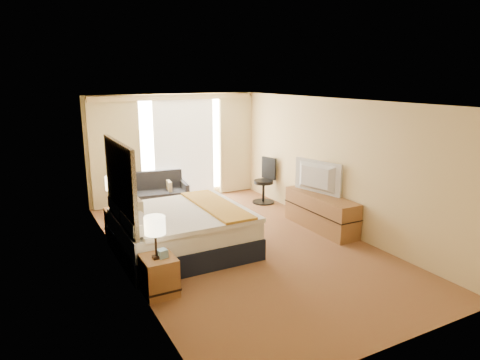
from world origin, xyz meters
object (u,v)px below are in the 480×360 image
nightstand_right (119,223)px  loveseat (159,195)px  media_dresser (321,212)px  television (314,177)px  nightstand_left (159,275)px  bed (182,231)px  lamp_left (155,226)px  desk_chair (265,183)px  lamp_right (114,184)px  floor_lamp (117,170)px

nightstand_right → loveseat: bearing=50.4°
media_dresser → television: (-0.05, 0.19, 0.68)m
nightstand_left → bed: bearing=57.2°
nightstand_left → lamp_left: (-0.03, -0.03, 0.75)m
media_dresser → lamp_left: (-3.73, -1.08, 0.67)m
nightstand_right → desk_chair: bearing=10.3°
nightstand_right → lamp_left: size_ratio=0.90×
nightstand_left → loveseat: size_ratio=0.40×
nightstand_right → media_dresser: media_dresser is taller
media_dresser → lamp_right: bearing=158.4°
floor_lamp → desk_chair: bearing=-3.0°
bed → desk_chair: desk_chair is taller
media_dresser → nightstand_left: bearing=-164.2°
floor_lamp → desk_chair: size_ratio=1.46×
floor_lamp → desk_chair: floor_lamp is taller
nightstand_right → desk_chair: (3.68, 0.67, 0.21)m
nightstand_left → lamp_left: lamp_left is taller
media_dresser → nightstand_right: bearing=158.6°
lamp_left → television: size_ratio=0.54×
lamp_right → lamp_left: bearing=-89.9°
lamp_right → media_dresser: bearing=-21.6°
loveseat → nightstand_right: bearing=-122.7°
nightstand_left → floor_lamp: (0.22, 3.35, 0.86)m
floor_lamp → lamp_right: bearing=-107.3°
nightstand_right → lamp_right: size_ratio=0.85×
bed → lamp_left: size_ratio=3.60×
nightstand_right → loveseat: loveseat is taller
nightstand_left → nightstand_right: bearing=90.0°
lamp_right → television: (3.69, -1.29, -0.02)m
bed → lamp_left: bearing=-123.3°
loveseat → desk_chair: desk_chair is taller
loveseat → television: bearing=-43.1°
bed → nightstand_left: bearing=-122.8°
bed → floor_lamp: floor_lamp is taller
nightstand_left → lamp_left: bearing=-136.8°
media_dresser → loveseat: (-2.41, 3.01, -0.08)m
loveseat → bed: bearing=-92.8°
loveseat → floor_lamp: bearing=-139.6°
lamp_left → television: (3.68, 1.28, 0.00)m
lamp_left → lamp_right: size_ratio=0.95×
floor_lamp → lamp_left: floor_lamp is taller
desk_chair → lamp_right: 3.81m
floor_lamp → television: size_ratio=1.41×
floor_lamp → lamp_left: bearing=-94.3°
nightstand_right → media_dresser: size_ratio=0.31×
floor_lamp → lamp_right: size_ratio=2.48×
nightstand_left → floor_lamp: size_ratio=0.34×
nightstand_left → bed: 1.49m
loveseat → lamp_right: (-1.33, -1.53, 0.78)m
media_dresser → lamp_left: size_ratio=2.94×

